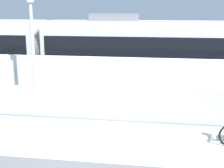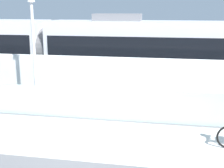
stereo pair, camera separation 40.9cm
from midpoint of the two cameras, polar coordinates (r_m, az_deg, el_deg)
ground_plane at (r=10.32m, az=-4.13°, el=-9.79°), size 200.00×200.00×0.00m
bike_path_deck at (r=10.32m, az=-4.13°, el=-9.76°), size 32.00×3.20×0.01m
glass_parapet at (r=11.82m, az=-2.20°, el=-3.64°), size 32.00×0.05×1.18m
concrete_barrier_wall at (r=13.41m, az=-0.77°, el=0.42°), size 32.00×0.36×2.07m
tram_rail_near at (r=16.04m, az=0.69°, el=-1.17°), size 32.00×0.08×0.01m
tram_rail_far at (r=17.42m, az=1.35°, el=0.01°), size 32.00×0.08×0.01m
tram at (r=17.42m, az=-12.78°, el=6.00°), size 22.56×2.54×3.81m
lamp_post_antenna at (r=12.46m, az=-15.22°, el=9.45°), size 0.28×0.28×5.20m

